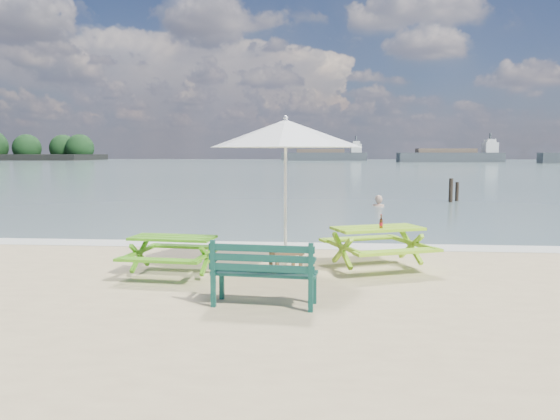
# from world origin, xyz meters

# --- Properties ---
(sea) EXTENTS (300.00, 300.00, 0.00)m
(sea) POSITION_xyz_m (0.00, 85.00, 0.00)
(sea) COLOR slate
(sea) RESTS_ON ground
(foam_strip) EXTENTS (22.00, 0.90, 0.01)m
(foam_strip) POSITION_xyz_m (0.00, 4.60, 0.01)
(foam_strip) COLOR silver
(foam_strip) RESTS_ON ground
(picnic_table_left) EXTENTS (1.59, 1.74, 0.69)m
(picnic_table_left) POSITION_xyz_m (-1.83, 1.39, 0.33)
(picnic_table_left) COLOR #489416
(picnic_table_left) RESTS_ON ground
(picnic_table_right) EXTENTS (2.20, 2.29, 0.78)m
(picnic_table_right) POSITION_xyz_m (1.79, 2.29, 0.37)
(picnic_table_right) COLOR #80B81B
(picnic_table_right) RESTS_ON ground
(park_bench) EXTENTS (1.51, 0.63, 0.90)m
(park_bench) POSITION_xyz_m (-0.01, -0.34, 0.28)
(park_bench) COLOR #0D3931
(park_bench) RESTS_ON ground
(side_table) EXTENTS (0.72, 0.72, 0.36)m
(side_table) POSITION_xyz_m (0.10, 2.05, 0.19)
(side_table) COLOR brown
(side_table) RESTS_ON ground
(patio_umbrella) EXTENTS (3.58, 3.58, 2.74)m
(patio_umbrella) POSITION_xyz_m (0.10, 2.05, 2.49)
(patio_umbrella) COLOR silver
(patio_umbrella) RESTS_ON ground
(beer_bottle) EXTENTS (0.06, 0.06, 0.25)m
(beer_bottle) POSITION_xyz_m (1.83, 2.15, 0.86)
(beer_bottle) COLOR brown
(beer_bottle) RESTS_ON picnic_table_right
(swimmer) EXTENTS (0.73, 0.56, 1.80)m
(swimmer) POSITION_xyz_m (2.88, 14.28, -0.45)
(swimmer) COLOR tan
(swimmer) RESTS_ON ground
(mooring_pilings) EXTENTS (0.56, 0.76, 1.23)m
(mooring_pilings) POSITION_xyz_m (6.31, 16.48, 0.38)
(mooring_pilings) COLOR black
(mooring_pilings) RESTS_ON ground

